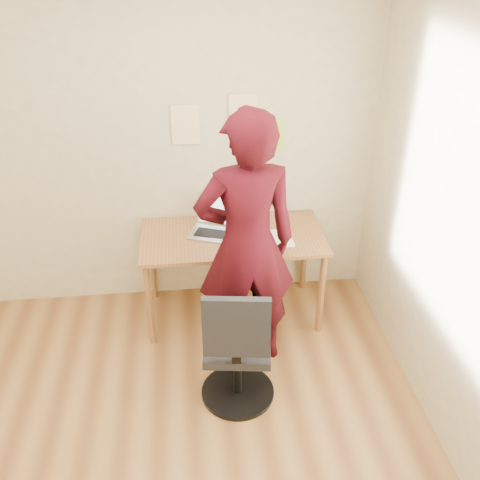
{
  "coord_description": "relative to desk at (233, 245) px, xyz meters",
  "views": [
    {
      "loc": [
        0.27,
        -2.14,
        2.78
      ],
      "look_at": [
        0.6,
        0.95,
        0.95
      ],
      "focal_mm": 40.0,
      "sensor_mm": 36.0,
      "label": 1
    }
  ],
  "objects": [
    {
      "name": "phone",
      "position": [
        0.29,
        -0.21,
        0.09
      ],
      "size": [
        0.12,
        0.14,
        0.01
      ],
      "rotation": [
        0.0,
        0.0,
        0.61
      ],
      "color": "black",
      "rests_on": "desk"
    },
    {
      "name": "laptop",
      "position": [
        -0.13,
        0.07,
        0.14
      ],
      "size": [
        0.44,
        0.42,
        0.26
      ],
      "rotation": [
        0.0,
        0.0,
        -0.37
      ],
      "color": "#ACABB2",
      "rests_on": "desk"
    },
    {
      "name": "paper_sheet",
      "position": [
        0.35,
        -0.08,
        0.09
      ],
      "size": [
        0.2,
        0.28,
        0.0
      ],
      "primitive_type": "cube",
      "rotation": [
        0.0,
        0.0,
        0.02
      ],
      "color": "white",
      "rests_on": "desk"
    },
    {
      "name": "wall_note_right",
      "position": [
        0.35,
        0.36,
        0.75
      ],
      "size": [
        0.18,
        0.0,
        0.24
      ],
      "primitive_type": "cube",
      "color": "#9EDD31",
      "rests_on": "room"
    },
    {
      "name": "office_chair",
      "position": [
        -0.06,
        -0.96,
        -0.24
      ],
      "size": [
        0.5,
        0.5,
        0.96
      ],
      "rotation": [
        0.0,
        0.0,
        -0.13
      ],
      "color": "black",
      "rests_on": "ground"
    },
    {
      "name": "person",
      "position": [
        0.05,
        -0.49,
        0.29
      ],
      "size": [
        0.73,
        0.52,
        1.89
      ],
      "primitive_type": "imported",
      "rotation": [
        0.0,
        0.0,
        3.24
      ],
      "color": "#35070E",
      "rests_on": "ground"
    },
    {
      "name": "wall_note_left",
      "position": [
        -0.31,
        0.36,
        0.85
      ],
      "size": [
        0.21,
        0.0,
        0.3
      ],
      "primitive_type": "cube",
      "color": "#FFDA98",
      "rests_on": "room"
    },
    {
      "name": "room",
      "position": [
        -0.59,
        -1.38,
        0.7
      ],
      "size": [
        3.58,
        3.58,
        2.78
      ],
      "color": "brown",
      "rests_on": "ground"
    },
    {
      "name": "wall_note_mid",
      "position": [
        0.12,
        0.36,
        0.92
      ],
      "size": [
        0.21,
        0.0,
        0.3
      ],
      "primitive_type": "cube",
      "color": "#FFDA98",
      "rests_on": "room"
    },
    {
      "name": "desk",
      "position": [
        0.0,
        0.0,
        0.0
      ],
      "size": [
        1.4,
        0.7,
        0.74
      ],
      "color": "#945F33",
      "rests_on": "ground"
    }
  ]
}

